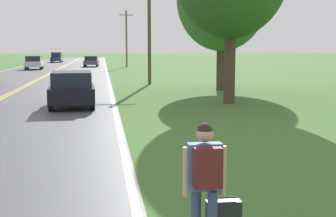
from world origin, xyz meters
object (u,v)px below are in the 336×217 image
(car_black_hatchback_mid_near, at_px, (72,88))
(car_dark_grey_sedan_distant, at_px, (91,61))
(car_silver_suv_receding, at_px, (34,62))
(car_dark_blue_van_horizon, at_px, (57,57))
(hitchhiker_person, at_px, (205,174))

(car_black_hatchback_mid_near, relative_size, car_dark_grey_sedan_distant, 0.89)
(car_black_hatchback_mid_near, height_order, car_dark_grey_sedan_distant, car_black_hatchback_mid_near)
(car_silver_suv_receding, distance_m, car_dark_blue_van_horizon, 26.78)
(car_dark_grey_sedan_distant, bearing_deg, car_black_hatchback_mid_near, 2.90)
(hitchhiker_person, xyz_separation_m, car_black_hatchback_mid_near, (-2.59, 15.05, -0.19))
(hitchhiker_person, distance_m, car_dark_blue_van_horizon, 78.94)
(car_silver_suv_receding, bearing_deg, car_dark_blue_van_horizon, -2.73)
(car_silver_suv_receding, height_order, car_dark_blue_van_horizon, car_dark_blue_van_horizon)
(car_dark_grey_sedan_distant, distance_m, car_dark_blue_van_horizon, 20.87)
(hitchhiker_person, relative_size, car_dark_grey_sedan_distant, 0.40)
(car_black_hatchback_mid_near, distance_m, car_dark_grey_sedan_distant, 43.50)
(hitchhiker_person, bearing_deg, car_black_hatchback_mid_near, 9.56)
(hitchhiker_person, xyz_separation_m, car_dark_blue_van_horizon, (-9.06, 78.42, -0.13))
(car_silver_suv_receding, xyz_separation_m, car_dark_blue_van_horizon, (0.18, 26.78, 0.03))
(car_dark_blue_van_horizon, bearing_deg, car_black_hatchback_mid_near, -173.60)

